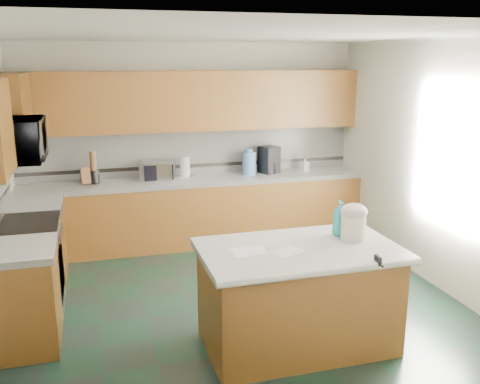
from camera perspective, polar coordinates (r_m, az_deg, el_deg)
name	(u,v)px	position (r m, az deg, el deg)	size (l,w,h in m)	color
floor	(235,306)	(5.65, -0.52, -12.04)	(4.60, 4.60, 0.00)	black
ceiling	(235,34)	(5.08, -0.59, 16.49)	(4.60, 4.60, 0.00)	white
wall_back	(191,143)	(7.42, -5.25, 5.21)	(4.60, 0.04, 2.70)	silver
wall_front	(341,264)	(3.11, 10.77, -7.60)	(4.60, 0.04, 2.70)	silver
wall_right	(441,166)	(6.21, 20.63, 2.62)	(0.04, 4.60, 2.70)	silver
back_base_cab	(197,213)	(7.32, -4.63, -2.30)	(4.60, 0.60, 0.86)	#41270B
back_countertop	(196,181)	(7.20, -4.70, 1.22)	(4.60, 0.64, 0.06)	white
back_upper_cab	(193,101)	(7.18, -5.08, 9.65)	(4.60, 0.33, 0.78)	#41270B
back_backsplash	(192,152)	(7.41, -5.18, 4.30)	(4.60, 0.02, 0.63)	silver
back_accent_band	(192,166)	(7.44, -5.14, 2.81)	(4.60, 0.01, 0.05)	black
left_base_cab_rear	(37,244)	(6.55, -20.86, -5.17)	(0.60, 0.82, 0.86)	#41270B
left_counter_rear	(33,205)	(6.42, -21.21, -1.29)	(0.64, 0.82, 0.06)	white
left_base_cab_front	(22,300)	(5.13, -22.25, -10.64)	(0.60, 0.72, 0.86)	#41270B
left_counter_front	(16,251)	(4.97, -22.74, -5.80)	(0.64, 0.72, 0.06)	white
left_upper_cab_rear	(12,110)	(6.40, -23.15, 8.06)	(0.33, 1.09, 0.78)	#41270B
range_body	(30,268)	(5.81, -21.50, -7.57)	(0.60, 0.76, 0.88)	#B7B7BC
range_oven_door	(61,269)	(5.80, -18.59, -7.78)	(0.02, 0.68, 0.55)	black
range_cooktop	(25,224)	(5.67, -21.91, -3.23)	(0.62, 0.78, 0.04)	black
range_handle	(61,233)	(5.67, -18.59, -4.19)	(0.02, 0.02, 0.66)	#B7B7BC
microwave	(17,140)	(5.49, -22.70, 5.10)	(0.73, 0.50, 0.41)	#B7B7BC
island_base	(298,300)	(4.80, 6.17, -11.36)	(1.60, 0.91, 0.86)	#41270B
island_top	(299,250)	(4.62, 6.32, -6.20)	(1.70, 1.01, 0.06)	white
island_bullnose	(324,273)	(4.19, 8.92, -8.48)	(0.06, 0.06, 1.70)	white
treat_jar	(353,228)	(4.84, 11.99, -3.73)	(0.22, 0.22, 0.23)	beige
treat_jar_lid	(354,211)	(4.79, 12.07, -2.04)	(0.24, 0.24, 0.15)	beige
treat_jar_knob	(354,206)	(4.78, 12.10, -1.47)	(0.03, 0.03, 0.08)	tan
treat_jar_knob_end_l	(350,206)	(4.76, 11.69, -1.51)	(0.04, 0.04, 0.04)	tan
treat_jar_knob_end_r	(358,206)	(4.80, 12.52, -1.44)	(0.04, 0.04, 0.04)	tan
soap_bottle_island	(340,218)	(4.91, 10.57, -2.74)	(0.13, 0.13, 0.33)	teal
paper_sheet_a	(288,251)	(4.50, 5.14, -6.34)	(0.25, 0.19, 0.00)	white
paper_sheet_b	(249,251)	(4.48, 0.97, -6.35)	(0.29, 0.22, 0.00)	white
clamp_body	(378,261)	(4.40, 14.49, -7.10)	(0.03, 0.09, 0.08)	black
clamp_handle	(381,265)	(4.36, 14.82, -7.58)	(0.01, 0.01, 0.06)	black
knife_block	(86,176)	(7.10, -16.16, 1.64)	(0.12, 0.10, 0.21)	#472814
utensil_crock	(94,177)	(7.13, -15.31, 1.58)	(0.14, 0.14, 0.17)	black
utensil_bundle	(93,161)	(7.09, -15.42, 3.25)	(0.08, 0.08, 0.25)	#472814
toaster_oven	(157,171)	(7.14, -8.80, 2.23)	(0.42, 0.29, 0.24)	#B7B7BC
toaster_oven_door	(159,173)	(7.01, -8.66, 2.02)	(0.38, 0.01, 0.20)	black
paper_towel	(185,167)	(7.24, -5.86, 2.66)	(0.13, 0.13, 0.29)	white
paper_towel_base	(185,177)	(7.27, -5.84, 1.61)	(0.19, 0.19, 0.01)	#B7B7BC
water_jug	(249,163)	(7.40, 0.99, 3.09)	(0.19, 0.19, 0.32)	#578FD7
water_jug_neck	(249,150)	(7.36, 0.99, 4.47)	(0.09, 0.09, 0.05)	#578FD7
coffee_maker	(269,160)	(7.50, 3.12, 3.46)	(0.22, 0.24, 0.38)	black
coffee_carafe	(270,168)	(7.47, 3.24, 2.55)	(0.15, 0.15, 0.15)	black
soap_bottle_back	(305,164)	(7.67, 6.92, 2.95)	(0.09, 0.09, 0.20)	white
soap_back_cap	(305,156)	(7.65, 6.95, 3.79)	(0.02, 0.02, 0.03)	red
window_light_proxy	(451,156)	(6.01, 21.63, 3.63)	(0.02, 1.40, 1.10)	white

